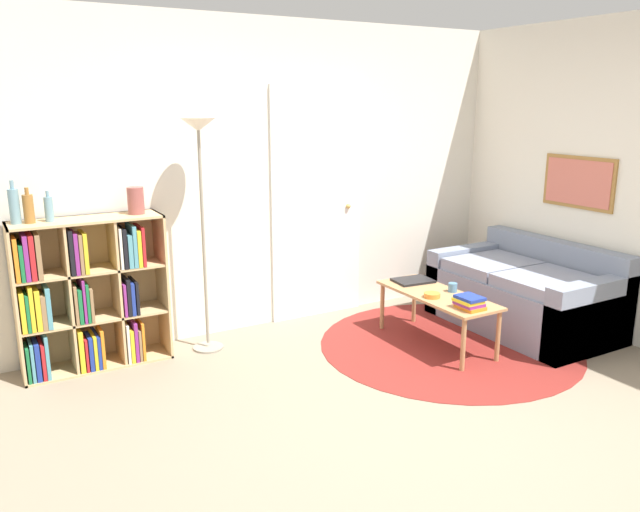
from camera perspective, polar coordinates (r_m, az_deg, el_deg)
name	(u,v)px	position (r m, az deg, el deg)	size (l,w,h in m)	color
ground_plane	(439,441)	(3.86, 10.78, -16.31)	(14.00, 14.00, 0.00)	gray
wall_back	(266,179)	(5.37, -4.93, 7.06)	(7.69, 0.11, 2.60)	silver
wall_right	(568,175)	(5.91, 21.70, 6.87)	(0.08, 5.32, 2.60)	silver
rug	(449,345)	(5.23, 11.69, -7.94)	(2.09, 2.09, 0.01)	maroon
bookshelf	(85,296)	(4.87, -20.67, -3.46)	(1.05, 0.34, 1.12)	tan
floor_lamp	(200,161)	(4.79, -10.94, 8.49)	(0.26, 0.26, 1.81)	gray
couch	(527,295)	(5.74, 18.43, -3.43)	(0.91, 1.52, 0.74)	gray
coffee_table	(437,299)	(5.11, 10.67, -3.90)	(0.43, 1.09, 0.43)	#AD7F51
laptop	(413,281)	(5.39, 8.49, -2.23)	(0.34, 0.27, 0.02)	black
bowl	(432,295)	(4.98, 10.20, -3.55)	(0.13, 0.13, 0.04)	orange
book_stack_on_table	(469,302)	(4.77, 13.50, -4.15)	(0.17, 0.20, 0.10)	orange
cup	(453,287)	(5.16, 12.03, -2.83)	(0.07, 0.07, 0.07)	teal
bottle_left	(14,206)	(4.70, -26.17, 4.13)	(0.07, 0.07, 0.30)	#6B93A3
bottle_middle	(29,208)	(4.69, -25.10, 3.97)	(0.07, 0.07, 0.25)	olive
bottle_right	(49,209)	(4.70, -23.54, 3.98)	(0.06, 0.06, 0.22)	#6B93A3
vase_on_shelf	(136,201)	(4.80, -16.50, 4.88)	(0.12, 0.12, 0.20)	#934C47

